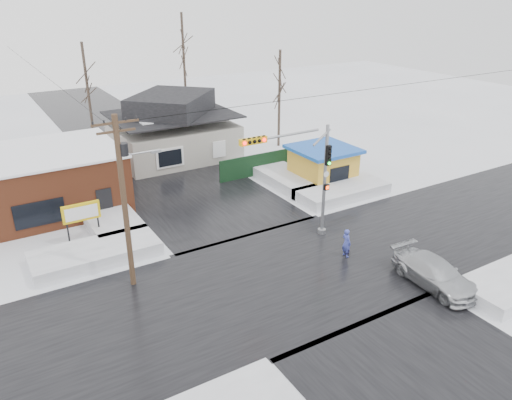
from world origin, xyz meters
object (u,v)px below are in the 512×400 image
traffic_signal (305,170)px  marquee_sign (81,213)px  pedestrian (346,243)px  kiosk (323,165)px  car (434,273)px  utility_pole (125,193)px

traffic_signal → marquee_sign: (-11.43, 6.53, -2.62)m
traffic_signal → pedestrian: 4.82m
pedestrian → kiosk: bearing=-32.9°
marquee_sign → car: (14.29, -14.16, -1.20)m
traffic_signal → kiosk: 10.43m
marquee_sign → car: bearing=-44.7°
utility_pole → pedestrian: (11.32, -3.49, -4.26)m
traffic_signal → car: traffic_signal is taller
traffic_signal → pedestrian: size_ratio=4.11×
marquee_sign → traffic_signal: bearing=-29.7°
kiosk → car: kiosk is taller
traffic_signal → kiosk: traffic_signal is taller
traffic_signal → marquee_sign: size_ratio=2.75×
utility_pole → marquee_sign: size_ratio=3.53×
car → utility_pole: bearing=151.3°
marquee_sign → pedestrian: bearing=-37.4°
kiosk → pedestrian: 11.72m
pedestrian → marquee_sign: bearing=51.1°
kiosk → car: size_ratio=0.93×
traffic_signal → kiosk: bearing=44.8°
marquee_sign → utility_pole: bearing=-79.9°
marquee_sign → kiosk: size_ratio=0.55×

